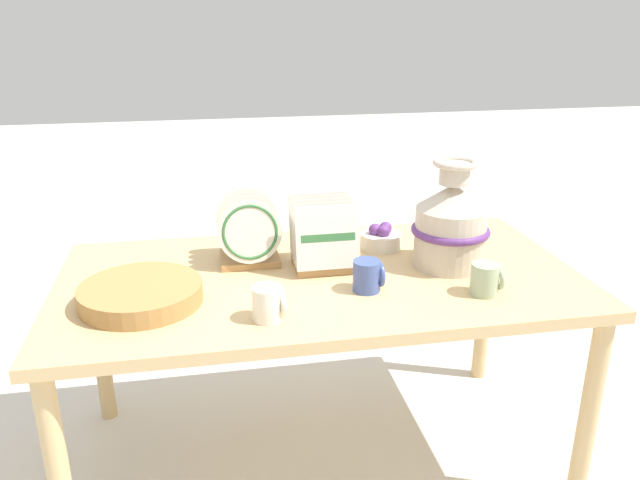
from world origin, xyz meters
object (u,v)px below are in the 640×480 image
(dish_rack_round_plates, at_px, (249,237))
(mug_sage_glaze, at_px, (486,279))
(ceramic_vase, at_px, (451,223))
(fruit_bowl, at_px, (381,238))
(wicker_charger_stack, at_px, (141,294))
(mug_cream_glaze, at_px, (269,303))
(mug_cobalt_glaze, at_px, (368,276))
(dish_rack_square_plates, at_px, (324,241))

(dish_rack_round_plates, height_order, mug_sage_glaze, dish_rack_round_plates)
(ceramic_vase, xyz_separation_m, fruit_bowl, (-0.17, 0.19, -0.11))
(fruit_bowl, bearing_deg, mug_sage_glaze, -64.74)
(fruit_bowl, bearing_deg, ceramic_vase, -48.22)
(dish_rack_round_plates, xyz_separation_m, mug_sage_glaze, (0.63, -0.35, -0.04))
(wicker_charger_stack, bearing_deg, mug_cream_glaze, -25.62)
(mug_cobalt_glaze, height_order, fruit_bowl, mug_cobalt_glaze)
(dish_rack_square_plates, relative_size, mug_cobalt_glaze, 2.39)
(mug_cream_glaze, bearing_deg, wicker_charger_stack, 154.38)
(dish_rack_square_plates, distance_m, wicker_charger_stack, 0.56)
(ceramic_vase, bearing_deg, mug_cobalt_glaze, -155.48)
(mug_cream_glaze, height_order, fruit_bowl, mug_cream_glaze)
(mug_cream_glaze, distance_m, mug_cobalt_glaze, 0.32)
(mug_sage_glaze, bearing_deg, ceramic_vase, 96.40)
(mug_cream_glaze, distance_m, fruit_bowl, 0.61)
(mug_cobalt_glaze, bearing_deg, dish_rack_round_plates, 139.26)
(dish_rack_square_plates, bearing_deg, mug_cobalt_glaze, -64.53)
(wicker_charger_stack, distance_m, mug_cobalt_glaze, 0.63)
(mug_sage_glaze, bearing_deg, fruit_bowl, 115.26)
(ceramic_vase, distance_m, wicker_charger_stack, 0.93)
(ceramic_vase, xyz_separation_m, dish_rack_round_plates, (-0.61, 0.14, -0.05))
(mug_cream_glaze, relative_size, mug_sage_glaze, 1.00)
(dish_rack_square_plates, distance_m, fruit_bowl, 0.26)
(ceramic_vase, distance_m, mug_sage_glaze, 0.24)
(ceramic_vase, relative_size, dish_rack_round_plates, 1.54)
(mug_cream_glaze, relative_size, mug_cobalt_glaze, 1.00)
(ceramic_vase, relative_size, mug_sage_glaze, 3.71)
(wicker_charger_stack, distance_m, mug_sage_glaze, 0.95)
(dish_rack_round_plates, distance_m, wicker_charger_stack, 0.40)
(ceramic_vase, bearing_deg, mug_sage_glaze, -83.60)
(dish_rack_round_plates, xyz_separation_m, mug_cream_glaze, (0.02, -0.39, -0.04))
(wicker_charger_stack, distance_m, fruit_bowl, 0.81)
(dish_rack_round_plates, distance_m, fruit_bowl, 0.45)
(dish_rack_round_plates, distance_m, mug_sage_glaze, 0.73)
(ceramic_vase, distance_m, dish_rack_round_plates, 0.62)
(dish_rack_round_plates, relative_size, dish_rack_square_plates, 1.01)
(dish_rack_square_plates, xyz_separation_m, wicker_charger_stack, (-0.54, -0.16, -0.06))
(mug_sage_glaze, relative_size, fruit_bowl, 0.67)
(dish_rack_square_plates, xyz_separation_m, mug_sage_glaze, (0.41, -0.28, -0.04))
(mug_sage_glaze, bearing_deg, dish_rack_round_plates, 150.76)
(mug_sage_glaze, bearing_deg, dish_rack_square_plates, 146.08)
(dish_rack_round_plates, bearing_deg, dish_rack_square_plates, -19.38)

